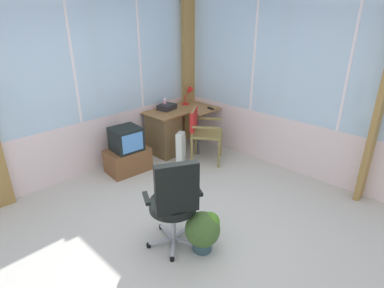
# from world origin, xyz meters

# --- Properties ---
(ground) EXTENTS (5.55, 5.28, 0.06)m
(ground) POSITION_xyz_m (0.00, 0.00, -0.03)
(ground) COLOR beige
(north_window_panel) EXTENTS (4.55, 0.07, 2.80)m
(north_window_panel) POSITION_xyz_m (0.00, 2.17, 1.40)
(north_window_panel) COLOR silver
(north_window_panel) RESTS_ON ground
(east_window_panel) EXTENTS (0.07, 4.28, 2.80)m
(east_window_panel) POSITION_xyz_m (2.31, 0.00, 1.40)
(east_window_panel) COLOR silver
(east_window_panel) RESTS_ON ground
(curtain_corner) EXTENTS (0.30, 0.09, 2.70)m
(curtain_corner) POSITION_xyz_m (2.18, 2.04, 1.35)
(curtain_corner) COLOR olive
(curtain_corner) RESTS_ON ground
(curtain_east_far) EXTENTS (0.30, 0.07, 2.70)m
(curtain_east_far) POSITION_xyz_m (2.23, -1.18, 1.35)
(curtain_east_far) COLOR olive
(curtain_east_far) RESTS_ON ground
(desk) EXTENTS (1.20, 0.81, 0.74)m
(desk) POSITION_xyz_m (1.34, 1.81, 0.40)
(desk) COLOR olive
(desk) RESTS_ON ground
(desk_lamp) EXTENTS (0.23, 0.19, 0.34)m
(desk_lamp) POSITION_xyz_m (2.03, 1.88, 0.96)
(desk_lamp) COLOR red
(desk_lamp) RESTS_ON desk
(tv_remote) EXTENTS (0.08, 0.16, 0.02)m
(tv_remote) POSITION_xyz_m (2.06, 1.40, 0.76)
(tv_remote) COLOR black
(tv_remote) RESTS_ON desk
(spray_bottle) EXTENTS (0.06, 0.06, 0.22)m
(spray_bottle) POSITION_xyz_m (1.50, 1.99, 0.85)
(spray_bottle) COLOR pink
(spray_bottle) RESTS_ON desk
(paper_tray) EXTENTS (0.34, 0.28, 0.09)m
(paper_tray) POSITION_xyz_m (1.50, 1.93, 0.79)
(paper_tray) COLOR #252426
(paper_tray) RESTS_ON desk
(wooden_armchair) EXTENTS (0.67, 0.67, 0.90)m
(wooden_armchair) POSITION_xyz_m (1.53, 1.16, 0.59)
(wooden_armchair) COLOR olive
(wooden_armchair) RESTS_ON ground
(office_chair) EXTENTS (0.62, 0.60, 1.05)m
(office_chair) POSITION_xyz_m (-0.21, -0.10, 0.60)
(office_chair) COLOR #B7B7BF
(office_chair) RESTS_ON ground
(tv_on_stand) EXTENTS (0.68, 0.50, 0.72)m
(tv_on_stand) POSITION_xyz_m (0.47, 1.72, 0.32)
(tv_on_stand) COLOR brown
(tv_on_stand) RESTS_ON ground
(space_heater) EXTENTS (0.29, 0.26, 0.58)m
(space_heater) POSITION_xyz_m (1.18, 1.25, 0.30)
(space_heater) COLOR silver
(space_heater) RESTS_ON ground
(potted_plant) EXTENTS (0.37, 0.37, 0.45)m
(potted_plant) POSITION_xyz_m (-0.03, -0.33, 0.25)
(potted_plant) COLOR #304C51
(potted_plant) RESTS_ON ground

